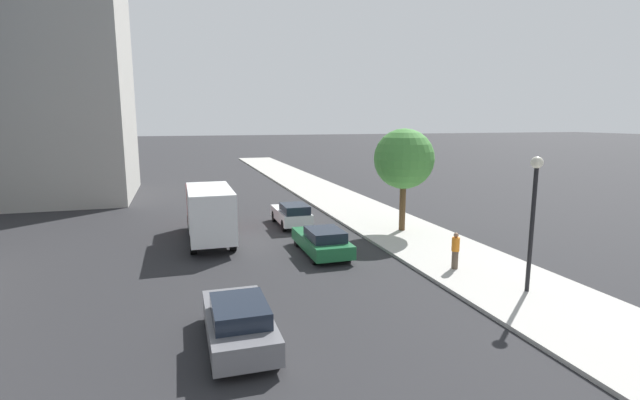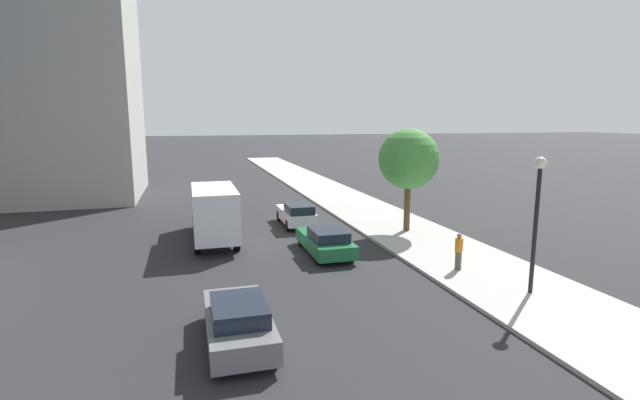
% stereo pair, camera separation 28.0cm
% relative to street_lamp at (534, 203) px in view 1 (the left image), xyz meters
% --- Properties ---
extents(sidewalk, '(5.28, 120.00, 0.15)m').
position_rel_street_lamp_xyz_m(sidewalk, '(-0.03, 5.07, -3.49)').
color(sidewalk, '#B2AFA8').
rests_on(sidewalk, ground).
extents(street_lamp, '(0.44, 0.44, 5.13)m').
position_rel_street_lamp_xyz_m(street_lamp, '(0.00, 0.00, 0.00)').
color(street_lamp, black).
rests_on(street_lamp, sidewalk).
extents(street_tree, '(3.48, 3.48, 5.95)m').
position_rel_street_lamp_xyz_m(street_tree, '(-0.02, 10.33, 0.77)').
color(street_tree, brown).
rests_on(street_tree, sidewalk).
extents(car_gray, '(1.84, 4.38, 1.44)m').
position_rel_street_lamp_xyz_m(car_gray, '(-11.00, -0.80, -2.84)').
color(car_gray, slate).
rests_on(car_gray, ground).
extents(car_white, '(1.77, 4.23, 1.51)m').
position_rel_street_lamp_xyz_m(car_white, '(-5.85, 13.87, -2.80)').
color(car_white, silver).
rests_on(car_white, ground).
extents(car_green, '(1.90, 4.71, 1.36)m').
position_rel_street_lamp_xyz_m(car_green, '(-5.85, 7.47, -2.89)').
color(car_green, '#1E6638').
rests_on(car_green, ground).
extents(box_truck, '(2.24, 7.52, 3.08)m').
position_rel_street_lamp_xyz_m(box_truck, '(-11.00, 11.62, -1.82)').
color(box_truck, '#B21E1E').
rests_on(box_truck, ground).
extents(pedestrian_orange_shirt, '(0.34, 0.34, 1.61)m').
position_rel_street_lamp_xyz_m(pedestrian_orange_shirt, '(-1.10, 3.17, -2.60)').
color(pedestrian_orange_shirt, brown).
rests_on(pedestrian_orange_shirt, sidewalk).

